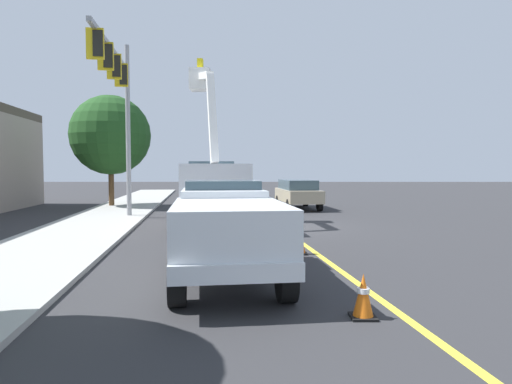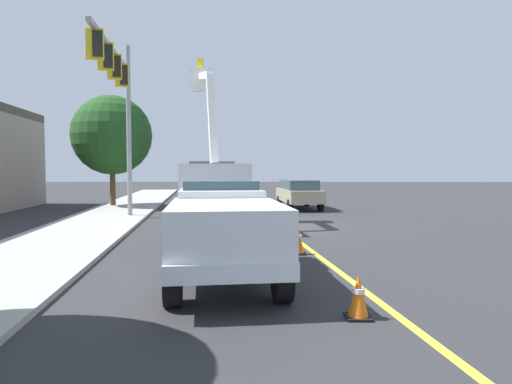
{
  "view_description": "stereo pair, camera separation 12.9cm",
  "coord_description": "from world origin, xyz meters",
  "px_view_note": "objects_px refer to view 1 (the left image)",
  "views": [
    {
      "loc": [
        -17.61,
        0.95,
        2.35
      ],
      "look_at": [
        0.21,
        0.96,
        1.4
      ],
      "focal_mm": 30.87,
      "sensor_mm": 36.0,
      "label": 1
    },
    {
      "loc": [
        -17.61,
        0.82,
        2.35
      ],
      "look_at": [
        0.21,
        0.96,
        1.4
      ],
      "focal_mm": 30.87,
      "sensor_mm": 36.0,
      "label": 2
    }
  ],
  "objects_px": {
    "traffic_cone_mid_rear": "(265,216)",
    "traffic_cone_trailing": "(247,205)",
    "passing_minivan": "(298,192)",
    "traffic_cone_leading": "(363,296)",
    "traffic_cone_mid_front": "(300,240)",
    "utility_bucket_truck": "(212,186)",
    "service_pickup_truck": "(226,227)",
    "traffic_signal_mast": "(118,89)"
  },
  "relations": [
    {
      "from": "traffic_cone_leading",
      "to": "service_pickup_truck",
      "type": "bearing_deg",
      "value": 42.97
    },
    {
      "from": "utility_bucket_truck",
      "to": "traffic_signal_mast",
      "type": "distance_m",
      "value": 5.6
    },
    {
      "from": "utility_bucket_truck",
      "to": "traffic_signal_mast",
      "type": "bearing_deg",
      "value": 91.82
    },
    {
      "from": "traffic_cone_leading",
      "to": "traffic_cone_mid_front",
      "type": "xyz_separation_m",
      "value": [
        5.18,
        0.49,
        0.05
      ]
    },
    {
      "from": "service_pickup_truck",
      "to": "passing_minivan",
      "type": "relative_size",
      "value": 1.16
    },
    {
      "from": "utility_bucket_truck",
      "to": "passing_minivan",
      "type": "height_order",
      "value": "utility_bucket_truck"
    },
    {
      "from": "utility_bucket_truck",
      "to": "passing_minivan",
      "type": "bearing_deg",
      "value": -31.28
    },
    {
      "from": "service_pickup_truck",
      "to": "traffic_signal_mast",
      "type": "xyz_separation_m",
      "value": [
        9.22,
        5.11,
        4.53
      ]
    },
    {
      "from": "utility_bucket_truck",
      "to": "traffic_cone_leading",
      "type": "relative_size",
      "value": 11.95
    },
    {
      "from": "traffic_cone_leading",
      "to": "traffic_cone_trailing",
      "type": "relative_size",
      "value": 0.83
    },
    {
      "from": "traffic_cone_mid_front",
      "to": "traffic_cone_trailing",
      "type": "height_order",
      "value": "traffic_cone_trailing"
    },
    {
      "from": "passing_minivan",
      "to": "traffic_cone_mid_rear",
      "type": "bearing_deg",
      "value": 165.38
    },
    {
      "from": "service_pickup_truck",
      "to": "traffic_cone_mid_front",
      "type": "xyz_separation_m",
      "value": [
        2.69,
        -1.83,
        -0.72
      ]
    },
    {
      "from": "service_pickup_truck",
      "to": "traffic_signal_mast",
      "type": "distance_m",
      "value": 11.48
    },
    {
      "from": "traffic_cone_leading",
      "to": "traffic_signal_mast",
      "type": "distance_m",
      "value": 14.85
    },
    {
      "from": "utility_bucket_truck",
      "to": "traffic_signal_mast",
      "type": "xyz_separation_m",
      "value": [
        -0.12,
        3.89,
        4.03
      ]
    },
    {
      "from": "traffic_cone_mid_front",
      "to": "traffic_signal_mast",
      "type": "distance_m",
      "value": 10.89
    },
    {
      "from": "utility_bucket_truck",
      "to": "traffic_cone_trailing",
      "type": "xyz_separation_m",
      "value": [
        4.38,
        -1.36,
        -1.2
      ]
    },
    {
      "from": "traffic_cone_trailing",
      "to": "passing_minivan",
      "type": "bearing_deg",
      "value": -47.52
    },
    {
      "from": "service_pickup_truck",
      "to": "traffic_cone_mid_front",
      "type": "relative_size",
      "value": 7.21
    },
    {
      "from": "traffic_cone_leading",
      "to": "traffic_cone_mid_rear",
      "type": "relative_size",
      "value": 0.83
    },
    {
      "from": "traffic_cone_mid_rear",
      "to": "traffic_cone_trailing",
      "type": "relative_size",
      "value": 1.0
    },
    {
      "from": "utility_bucket_truck",
      "to": "traffic_cone_mid_front",
      "type": "distance_m",
      "value": 7.43
    },
    {
      "from": "traffic_cone_mid_rear",
      "to": "traffic_signal_mast",
      "type": "relative_size",
      "value": 0.1
    },
    {
      "from": "passing_minivan",
      "to": "traffic_cone_mid_front",
      "type": "xyz_separation_m",
      "value": [
        -13.73,
        1.24,
        -0.58
      ]
    },
    {
      "from": "service_pickup_truck",
      "to": "traffic_cone_trailing",
      "type": "height_order",
      "value": "service_pickup_truck"
    },
    {
      "from": "utility_bucket_truck",
      "to": "service_pickup_truck",
      "type": "height_order",
      "value": "utility_bucket_truck"
    },
    {
      "from": "traffic_cone_mid_front",
      "to": "traffic_signal_mast",
      "type": "xyz_separation_m",
      "value": [
        6.54,
        6.95,
        5.25
      ]
    },
    {
      "from": "traffic_cone_mid_rear",
      "to": "traffic_cone_mid_front",
      "type": "bearing_deg",
      "value": -171.5
    },
    {
      "from": "traffic_cone_leading",
      "to": "traffic_cone_mid_front",
      "type": "distance_m",
      "value": 5.2
    },
    {
      "from": "traffic_cone_mid_rear",
      "to": "traffic_cone_trailing",
      "type": "bearing_deg",
      "value": 8.97
    },
    {
      "from": "passing_minivan",
      "to": "traffic_cone_leading",
      "type": "bearing_deg",
      "value": 177.73
    },
    {
      "from": "traffic_signal_mast",
      "to": "traffic_cone_mid_rear",
      "type": "bearing_deg",
      "value": -97.72
    },
    {
      "from": "passing_minivan",
      "to": "traffic_cone_mid_front",
      "type": "bearing_deg",
      "value": 174.85
    },
    {
      "from": "utility_bucket_truck",
      "to": "passing_minivan",
      "type": "distance_m",
      "value": 8.29
    },
    {
      "from": "passing_minivan",
      "to": "traffic_signal_mast",
      "type": "relative_size",
      "value": 0.61
    },
    {
      "from": "traffic_cone_trailing",
      "to": "traffic_signal_mast",
      "type": "bearing_deg",
      "value": 130.63
    },
    {
      "from": "traffic_cone_trailing",
      "to": "traffic_cone_leading",
      "type": "bearing_deg",
      "value": -172.34
    },
    {
      "from": "utility_bucket_truck",
      "to": "traffic_cone_mid_rear",
      "type": "distance_m",
      "value": 2.68
    },
    {
      "from": "traffic_cone_trailing",
      "to": "traffic_signal_mast",
      "type": "height_order",
      "value": "traffic_signal_mast"
    },
    {
      "from": "utility_bucket_truck",
      "to": "passing_minivan",
      "type": "relative_size",
      "value": 1.69
    },
    {
      "from": "passing_minivan",
      "to": "traffic_cone_leading",
      "type": "xyz_separation_m",
      "value": [
        -18.91,
        0.75,
        -0.63
      ]
    }
  ]
}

